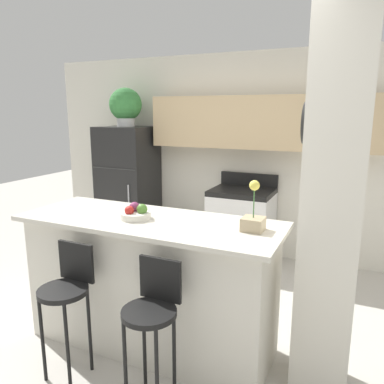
% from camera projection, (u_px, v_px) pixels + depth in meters
% --- Properties ---
extents(ground_plane, '(14.00, 14.00, 0.00)m').
position_uv_depth(ground_plane, '(152.00, 342.00, 3.04)').
color(ground_plane, beige).
extents(wall_back, '(5.60, 0.38, 2.55)m').
position_uv_depth(wall_back, '(248.00, 143.00, 4.66)').
color(wall_back, silver).
rests_on(wall_back, ground_plane).
extents(pillar_right, '(0.38, 0.32, 2.55)m').
position_uv_depth(pillar_right, '(332.00, 203.00, 2.34)').
color(pillar_right, silver).
rests_on(pillar_right, ground_plane).
extents(counter_bar, '(2.03, 0.75, 1.04)m').
position_uv_depth(counter_bar, '(150.00, 282.00, 2.93)').
color(counter_bar, silver).
rests_on(counter_bar, ground_plane).
extents(refrigerator, '(0.70, 0.66, 1.64)m').
position_uv_depth(refrigerator, '(128.00, 186.00, 5.17)').
color(refrigerator, black).
rests_on(refrigerator, ground_plane).
extents(stove_range, '(0.74, 0.61, 1.07)m').
position_uv_depth(stove_range, '(241.00, 225.00, 4.62)').
color(stove_range, white).
rests_on(stove_range, ground_plane).
extents(bar_stool_left, '(0.34, 0.34, 0.94)m').
position_uv_depth(bar_stool_left, '(67.00, 292.00, 2.57)').
color(bar_stool_left, black).
rests_on(bar_stool_left, ground_plane).
extents(bar_stool_right, '(0.34, 0.34, 0.94)m').
position_uv_depth(bar_stool_right, '(152.00, 313.00, 2.30)').
color(bar_stool_right, black).
rests_on(bar_stool_right, ground_plane).
extents(potted_plant_on_fridge, '(0.43, 0.43, 0.50)m').
position_uv_depth(potted_plant_on_fridge, '(125.00, 106.00, 4.94)').
color(potted_plant_on_fridge, silver).
rests_on(potted_plant_on_fridge, refrigerator).
extents(orchid_vase, '(0.15, 0.15, 0.35)m').
position_uv_depth(orchid_vase, '(253.00, 218.00, 2.53)').
color(orchid_vase, tan).
rests_on(orchid_vase, counter_bar).
extents(fruit_bowl, '(0.23, 0.23, 0.12)m').
position_uv_depth(fruit_bowl, '(136.00, 213.00, 2.82)').
color(fruit_bowl, silver).
rests_on(fruit_bowl, counter_bar).
extents(trash_bin, '(0.28, 0.28, 0.38)m').
position_uv_depth(trash_bin, '(157.00, 240.00, 4.88)').
color(trash_bin, black).
rests_on(trash_bin, ground_plane).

